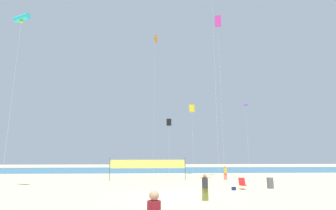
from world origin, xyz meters
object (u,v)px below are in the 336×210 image
at_px(kite_orange_delta, 155,39).
at_px(beachgoer_charcoal_shirt, 205,186).
at_px(trash_barrel, 270,183).
at_px(beach_handbag, 234,189).
at_px(beachgoer_mustard_shirt, 225,172).
at_px(volleyball_net, 148,165).
at_px(kite_black_box, 169,122).
at_px(kite_violet_inflatable, 246,105).
at_px(kite_cyan_tube, 22,19).
at_px(kite_magenta_box, 218,21).
at_px(kite_yellow_box, 192,108).
at_px(folding_beach_chair, 242,183).

bearing_deg(kite_orange_delta, beachgoer_charcoal_shirt, -81.29).
distance_m(trash_barrel, beach_handbag, 3.51).
height_order(trash_barrel, beach_handbag, trash_barrel).
xyz_separation_m(beachgoer_charcoal_shirt, kite_orange_delta, (-3.15, 20.54, 19.45)).
distance_m(beachgoer_mustard_shirt, volleyball_net, 8.65).
bearing_deg(beach_handbag, volleyball_net, 129.62).
bearing_deg(trash_barrel, kite_black_box, 122.96).
bearing_deg(kite_violet_inflatable, beach_handbag, -114.58).
distance_m(beachgoer_mustard_shirt, trash_barrel, 7.68).
bearing_deg(beachgoer_charcoal_shirt, volleyball_net, 36.38).
relative_size(kite_cyan_tube, kite_orange_delta, 0.71).
xyz_separation_m(beach_handbag, kite_magenta_box, (2.34, 10.93, 20.47)).
bearing_deg(kite_cyan_tube, trash_barrel, -0.48).
bearing_deg(kite_yellow_box, kite_cyan_tube, -139.46).
relative_size(trash_barrel, kite_cyan_tube, 0.06).
distance_m(kite_yellow_box, kite_orange_delta, 12.20).
bearing_deg(kite_cyan_tube, beachgoer_mustard_shirt, 20.19).
distance_m(trash_barrel, kite_cyan_tube, 25.80).
xyz_separation_m(beachgoer_charcoal_shirt, volleyball_net, (-3.75, 12.70, 0.79)).
xyz_separation_m(folding_beach_chair, volleyball_net, (-7.77, 7.75, 1.17)).
height_order(folding_beach_chair, kite_magenta_box, kite_magenta_box).
relative_size(volleyball_net, kite_black_box, 1.13).
bearing_deg(kite_magenta_box, trash_barrel, -84.12).
height_order(kite_black_box, kite_magenta_box, kite_magenta_box).
bearing_deg(kite_black_box, kite_cyan_tube, -140.10).
distance_m(volleyball_net, kite_magenta_box, 21.24).
distance_m(folding_beach_chair, trash_barrel, 2.49).
xyz_separation_m(beach_handbag, kite_black_box, (-4.28, 12.73, 6.79)).
height_order(trash_barrel, kite_violet_inflatable, kite_violet_inflatable).
distance_m(trash_barrel, kite_orange_delta, 26.80).
height_order(beachgoer_mustard_shirt, trash_barrel, beachgoer_mustard_shirt).
height_order(beachgoer_charcoal_shirt, beachgoer_mustard_shirt, beachgoer_mustard_shirt).
relative_size(trash_barrel, kite_orange_delta, 0.04).
relative_size(kite_black_box, kite_cyan_tube, 0.49).
xyz_separation_m(kite_violet_inflatable, kite_magenta_box, (-5.31, -5.79, 10.41)).
xyz_separation_m(kite_black_box, kite_yellow_box, (3.60, 3.34, 2.53)).
height_order(kite_magenta_box, kite_cyan_tube, kite_magenta_box).
bearing_deg(kite_violet_inflatable, volleyball_net, -149.88).
bearing_deg(folding_beach_chair, kite_violet_inflatable, 25.64).
bearing_deg(beach_handbag, kite_black_box, 108.57).
xyz_separation_m(folding_beach_chair, trash_barrel, (2.46, 0.40, -0.04)).
xyz_separation_m(volleyball_net, kite_magenta_box, (9.20, 2.63, 18.96)).
bearing_deg(kite_magenta_box, beachgoer_charcoal_shirt, -109.59).
height_order(beach_handbag, kite_yellow_box, kite_yellow_box).
relative_size(volleyball_net, kite_orange_delta, 0.39).
bearing_deg(beach_handbag, kite_orange_delta, 111.23).
height_order(beachgoer_charcoal_shirt, beach_handbag, beachgoer_charcoal_shirt).
bearing_deg(folding_beach_chair, volleyball_net, 93.36).
height_order(beach_handbag, kite_orange_delta, kite_orange_delta).
xyz_separation_m(beachgoer_mustard_shirt, kite_yellow_box, (-2.43, 7.63, 8.60)).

